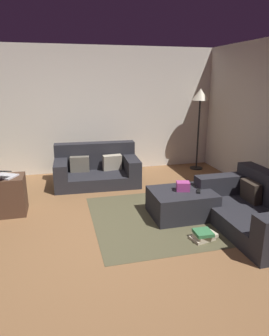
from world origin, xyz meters
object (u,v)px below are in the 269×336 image
side_table (7,195)px  gift_box (183,186)px  couch_left (96,169)px  laptop (2,174)px  couch_right (260,209)px  corner_lamp (200,101)px  ottoman (181,203)px  book_stack (204,235)px  tv_remote (199,191)px

side_table → gift_box: bearing=-15.5°
couch_left → laptop: 1.91m
couch_right → corner_lamp: bearing=-8.7°
couch_right → side_table: 3.61m
ottoman → corner_lamp: corner_lamp is taller
laptop → ottoman: bearing=-14.6°
corner_lamp → ottoman: bearing=-120.4°
laptop → book_stack: size_ratio=1.44×
couch_left → side_table: couch_left is taller
couch_left → laptop: size_ratio=3.15×
gift_box → book_stack: size_ratio=0.53×
couch_right → laptop: (-3.39, 1.26, 0.37)m
ottoman → gift_box: size_ratio=4.82×
book_stack → corner_lamp: 3.50m
gift_box → tv_remote: gift_box is taller
couch_left → corner_lamp: size_ratio=0.91×
ottoman → tv_remote: bearing=-22.8°
couch_left → tv_remote: couch_left is taller
gift_box → side_table: (-2.50, 0.69, -0.16)m
ottoman → laptop: 2.63m
book_stack → corner_lamp: (1.29, 2.92, 1.44)m
couch_left → corner_lamp: (2.30, 0.40, 1.21)m
tv_remote → ottoman: bearing=-176.2°
tv_remote → book_stack: 0.76m
couch_left → ottoman: bearing=122.3°
couch_right → corner_lamp: size_ratio=0.96×
couch_right → ottoman: 1.07m
ottoman → tv_remote: 0.31m
ottoman → laptop: bearing=165.4°
side_table → laptop: laptop is taller
gift_box → book_stack: (-0.02, -0.75, -0.39)m
book_stack → corner_lamp: corner_lamp is taller
gift_box → corner_lamp: size_ratio=0.11×
ottoman → book_stack: ottoman is taller
couch_right → book_stack: bearing=97.8°
tv_remote → laptop: size_ratio=0.31×
tv_remote → couch_left: bearing=149.8°
laptop → corner_lamp: size_ratio=0.29×
side_table → laptop: 0.35m
ottoman → corner_lamp: (1.28, 2.19, 1.30)m
gift_box → book_stack: gift_box is taller
laptop → book_stack: bearing=-29.0°
tv_remote → corner_lamp: bearing=91.5°
tv_remote → side_table: (-2.70, 0.80, -0.11)m
ottoman → corner_lamp: 2.85m
couch_left → tv_remote: size_ratio=10.01×
tv_remote → side_table: 2.81m
gift_box → corner_lamp: (1.27, 2.17, 1.04)m
gift_box → corner_lamp: bearing=59.8°
gift_box → laptop: 2.61m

